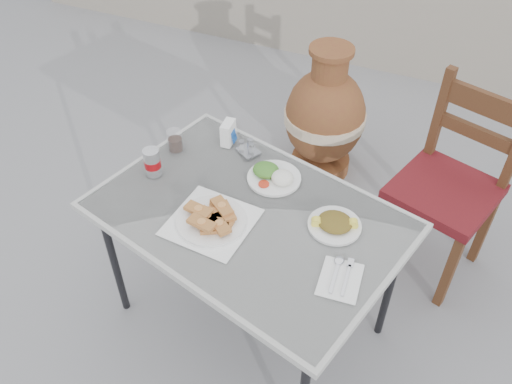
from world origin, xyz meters
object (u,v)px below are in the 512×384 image
at_px(cafe_table, 248,222).
at_px(salad_rice_plate, 274,175).
at_px(pide_plate, 211,217).
at_px(napkin_holder, 228,133).
at_px(soda_can, 152,162).
at_px(chair, 450,184).
at_px(terracotta_urn, 325,117).
at_px(cola_glass, 175,142).
at_px(condiment_caddy, 248,149).
at_px(salad_chopped_plate, 335,223).

bearing_deg(cafe_table, salad_rice_plate, 86.11).
xyz_separation_m(pide_plate, napkin_holder, (-0.15, 0.47, 0.02)).
xyz_separation_m(soda_can, chair, (1.14, 0.67, -0.26)).
distance_m(soda_can, terracotta_urn, 1.25).
xyz_separation_m(salad_rice_plate, napkin_holder, (-0.27, 0.15, 0.03)).
bearing_deg(napkin_holder, cola_glass, -149.20).
relative_size(napkin_holder, chair, 0.11).
bearing_deg(cafe_table, terracotta_urn, 92.34).
xyz_separation_m(napkin_holder, condiment_caddy, (0.11, -0.03, -0.03)).
relative_size(condiment_caddy, chair, 0.12).
bearing_deg(salad_rice_plate, condiment_caddy, 145.13).
relative_size(cafe_table, salad_chopped_plate, 6.56).
xyz_separation_m(condiment_caddy, terracotta_urn, (0.10, 0.84, -0.35)).
bearing_deg(salad_rice_plate, soda_can, -160.44).
bearing_deg(cafe_table, condiment_caddy, 114.21).
relative_size(pide_plate, salad_rice_plate, 1.45).
relative_size(salad_rice_plate, napkin_holder, 2.12).
xyz_separation_m(cafe_table, chair, (0.69, 0.72, -0.15)).
bearing_deg(cafe_table, chair, 46.14).
relative_size(soda_can, cola_glass, 1.27).
xyz_separation_m(salad_chopped_plate, cola_glass, (-0.77, 0.17, 0.03)).
bearing_deg(cafe_table, cola_glass, 152.80).
distance_m(salad_chopped_plate, condiment_caddy, 0.55).
bearing_deg(chair, salad_rice_plate, -125.30).
relative_size(salad_chopped_plate, terracotta_urn, 0.25).
xyz_separation_m(soda_can, napkin_holder, (0.19, 0.31, -0.01)).
bearing_deg(chair, cafe_table, -115.68).
bearing_deg(pide_plate, soda_can, 155.69).
relative_size(salad_rice_plate, cola_glass, 2.31).
relative_size(soda_can, condiment_caddy, 1.03).
distance_m(pide_plate, salad_rice_plate, 0.34).
height_order(cola_glass, napkin_holder, napkin_holder).
height_order(salad_rice_plate, terracotta_urn, terracotta_urn).
bearing_deg(napkin_holder, soda_can, -126.56).
relative_size(cafe_table, napkin_holder, 12.68).
distance_m(salad_rice_plate, soda_can, 0.50).
distance_m(cafe_table, salad_chopped_plate, 0.34).
bearing_deg(napkin_holder, salad_rice_plate, -33.31).
relative_size(chair, terracotta_urn, 1.20).
bearing_deg(cola_glass, soda_can, -91.05).
xyz_separation_m(pide_plate, terracotta_urn, (0.06, 1.28, -0.36)).
height_order(chair, terracotta_urn, chair).
relative_size(soda_can, chair, 0.12).
distance_m(napkin_holder, terracotta_urn, 0.92).
relative_size(pide_plate, terracotta_urn, 0.39).
relative_size(salad_rice_plate, condiment_caddy, 1.88).
bearing_deg(pide_plate, condiment_caddy, 95.65).
xyz_separation_m(chair, terracotta_urn, (-0.74, 0.45, -0.13)).
bearing_deg(salad_rice_plate, cafe_table, -93.89).
bearing_deg(cola_glass, terracotta_urn, 67.03).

